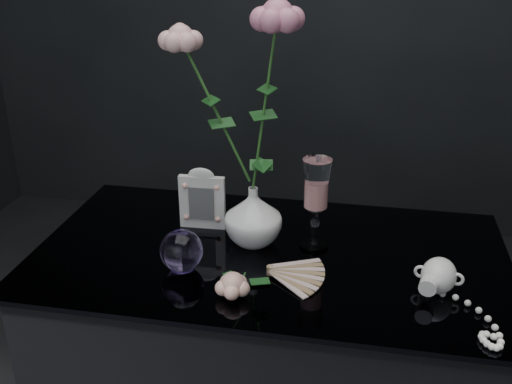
% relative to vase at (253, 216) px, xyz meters
% --- Properties ---
extents(table, '(1.05, 0.58, 0.76)m').
position_rel_vase_xyz_m(table, '(0.05, -0.04, -0.45)').
color(table, black).
rests_on(table, ground).
extents(vase, '(0.17, 0.17, 0.14)m').
position_rel_vase_xyz_m(vase, '(0.00, 0.00, 0.00)').
color(vase, white).
rests_on(vase, table).
extents(wine_glass, '(0.08, 0.08, 0.21)m').
position_rel_vase_xyz_m(wine_glass, '(0.14, 0.01, 0.04)').
color(wine_glass, white).
rests_on(wine_glass, table).
extents(picture_frame, '(0.12, 0.09, 0.15)m').
position_rel_vase_xyz_m(picture_frame, '(-0.13, 0.06, 0.01)').
color(picture_frame, silver).
rests_on(picture_frame, table).
extents(paperweight, '(0.11, 0.11, 0.09)m').
position_rel_vase_xyz_m(paperweight, '(-0.13, -0.14, -0.02)').
color(paperweight, '#A282D4').
rests_on(paperweight, table).
extents(paper_fan, '(0.27, 0.24, 0.02)m').
position_rel_vase_xyz_m(paper_fan, '(0.06, -0.13, -0.06)').
color(paper_fan, beige).
rests_on(paper_fan, table).
extents(loose_rose, '(0.14, 0.17, 0.05)m').
position_rel_vase_xyz_m(loose_rose, '(0.00, -0.22, -0.04)').
color(loose_rose, '#E0A591').
rests_on(loose_rose, table).
extents(pearl_jar, '(0.29, 0.30, 0.07)m').
position_rel_vase_xyz_m(pearl_jar, '(0.40, -0.12, -0.03)').
color(pearl_jar, white).
rests_on(pearl_jar, table).
extents(roses, '(0.28, 0.12, 0.46)m').
position_rel_vase_xyz_m(roses, '(-0.03, 0.01, 0.28)').
color(roses, '#FFB1AD').
rests_on(roses, vase).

